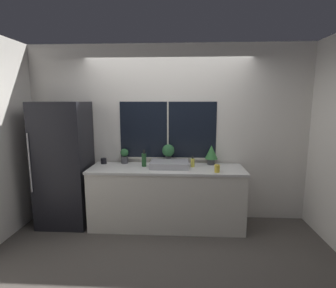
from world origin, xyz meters
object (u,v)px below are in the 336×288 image
(refrigerator, at_px, (64,164))
(soap_bottle, at_px, (193,162))
(mug_yellow, at_px, (217,169))
(mug_black, at_px, (104,161))
(potted_plant_right, at_px, (211,153))
(potted_plant_center, at_px, (168,152))
(bottle_tall, at_px, (144,160))
(potted_plant_left, at_px, (124,155))
(sink, at_px, (170,164))

(refrigerator, xyz_separation_m, soap_bottle, (1.91, 0.05, 0.04))
(mug_yellow, xyz_separation_m, mug_black, (-1.69, 0.40, -0.01))
(potted_plant_right, bearing_deg, mug_yellow, -85.65)
(potted_plant_center, xyz_separation_m, bottle_tall, (-0.35, -0.17, -0.09))
(potted_plant_right, distance_m, soap_bottle, 0.35)
(potted_plant_left, relative_size, bottle_tall, 0.94)
(potted_plant_center, relative_size, mug_black, 3.49)
(sink, relative_size, mug_black, 6.34)
(potted_plant_left, bearing_deg, mug_black, -172.57)
(potted_plant_left, xyz_separation_m, mug_black, (-0.32, -0.04, -0.08))
(mug_yellow, height_order, mug_black, mug_yellow)
(potted_plant_left, height_order, mug_black, potted_plant_left)
(potted_plant_left, height_order, bottle_tall, bottle_tall)
(potted_plant_center, height_order, mug_black, potted_plant_center)
(refrigerator, height_order, potted_plant_center, refrigerator)
(refrigerator, height_order, potted_plant_right, refrigerator)
(sink, bearing_deg, mug_yellow, -19.67)
(potted_plant_center, xyz_separation_m, potted_plant_right, (0.66, -0.00, -0.02))
(sink, xyz_separation_m, soap_bottle, (0.34, 0.03, 0.02))
(soap_bottle, xyz_separation_m, bottle_tall, (-0.72, -0.00, 0.04))
(potted_plant_center, distance_m, potted_plant_right, 0.66)
(sink, relative_size, soap_bottle, 3.44)
(refrigerator, height_order, mug_black, refrigerator)
(sink, relative_size, potted_plant_left, 2.39)
(potted_plant_left, height_order, mug_yellow, potted_plant_left)
(soap_bottle, bearing_deg, potted_plant_left, 170.77)
(soap_bottle, relative_size, mug_yellow, 1.57)
(refrigerator, relative_size, potted_plant_center, 6.05)
(sink, xyz_separation_m, bottle_tall, (-0.38, 0.03, 0.06))
(potted_plant_center, height_order, bottle_tall, potted_plant_center)
(potted_plant_right, relative_size, soap_bottle, 1.85)
(sink, bearing_deg, soap_bottle, 5.57)
(bottle_tall, bearing_deg, sink, -4.60)
(potted_plant_right, bearing_deg, mug_black, -178.56)
(sink, height_order, potted_plant_center, potted_plant_center)
(soap_bottle, height_order, mug_yellow, soap_bottle)
(mug_black, bearing_deg, mug_yellow, -13.25)
(soap_bottle, bearing_deg, mug_black, 174.62)
(sink, height_order, potted_plant_right, potted_plant_right)
(bottle_tall, relative_size, mug_yellow, 2.41)
(sink, xyz_separation_m, potted_plant_left, (-0.71, 0.20, 0.08))
(sink, bearing_deg, refrigerator, -179.43)
(refrigerator, xyz_separation_m, bottle_tall, (1.19, 0.05, 0.08))
(bottle_tall, relative_size, mug_black, 2.83)
(potted_plant_left, xyz_separation_m, soap_bottle, (1.05, -0.17, -0.06))
(potted_plant_left, bearing_deg, mug_yellow, -17.78)
(soap_bottle, distance_m, mug_yellow, 0.42)
(refrigerator, bearing_deg, potted_plant_left, 14.19)
(sink, bearing_deg, potted_plant_right, 17.95)
(sink, height_order, bottle_tall, sink)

